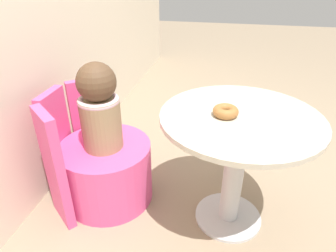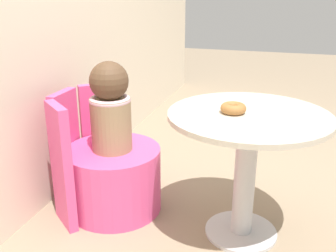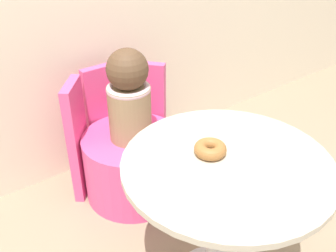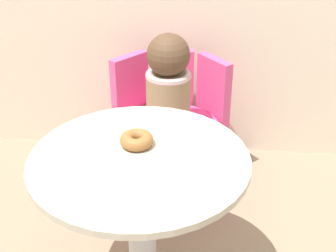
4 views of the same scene
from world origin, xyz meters
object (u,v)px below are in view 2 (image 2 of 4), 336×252
round_table (247,147)px  donut (233,108)px  tub_chair (114,179)px  child_figure (110,107)px

round_table → donut: size_ratio=6.39×
donut → tub_chair: bearing=85.2°
child_figure → donut: bearing=-94.8°
child_figure → donut: 0.67m
tub_chair → donut: size_ratio=4.41×
round_table → child_figure: 0.74m
round_table → tub_chair: (0.04, 0.73, -0.31)m
child_figure → donut: (-0.06, -0.66, 0.07)m
tub_chair → donut: 0.83m
round_table → donut: donut is taller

